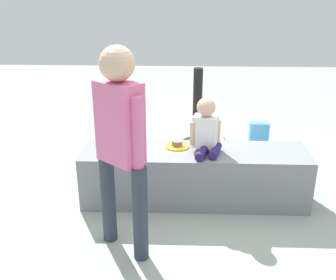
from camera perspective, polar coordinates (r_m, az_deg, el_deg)
ground_plane at (r=3.83m, az=3.62°, el=-8.23°), size 12.00×12.00×0.00m
concrete_ledge at (r=3.71m, az=3.71°, el=-4.98°), size 2.01×0.51×0.49m
child_seated at (r=3.52m, az=5.37°, el=1.57°), size 0.29×0.34×0.48m
adult_standing at (r=2.78m, az=-6.71°, el=0.64°), size 0.37×0.34×1.53m
cake_plate at (r=3.68m, az=1.30°, el=-0.63°), size 0.22×0.22×0.07m
gift_bag at (r=5.04m, az=12.62°, el=0.82°), size 0.23×0.12×0.34m
railing_post at (r=4.89m, az=4.10°, el=3.06°), size 0.36×0.36×0.95m
water_bottle_near_gift at (r=4.74m, az=7.79°, el=-0.80°), size 0.07×0.07×0.23m
party_cup_red at (r=4.47m, az=15.14°, el=-3.64°), size 0.08×0.08×0.10m
cake_box_white at (r=4.53m, az=11.04°, el=-2.87°), size 0.38×0.33×0.11m
handbag_black_leather at (r=4.43m, az=4.66°, el=-1.96°), size 0.27×0.14×0.35m
handbag_brown_canvas at (r=5.03m, az=-6.91°, el=0.59°), size 0.28×0.13×0.30m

